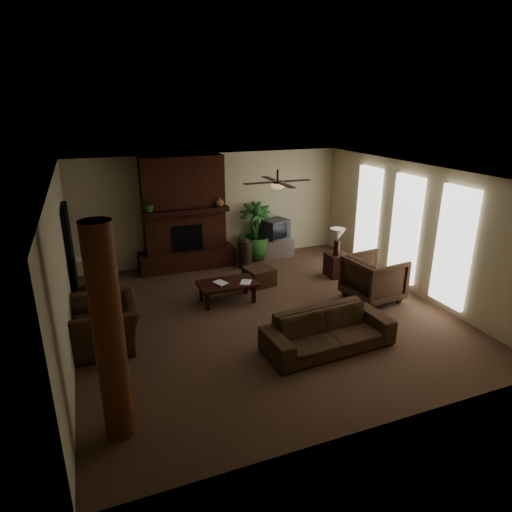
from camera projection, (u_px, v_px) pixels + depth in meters
name	position (u px, v px, depth m)	size (l,w,h in m)	color
room_shell	(264.00, 248.00, 8.25)	(7.00, 7.00, 7.00)	brown
fireplace	(185.00, 223.00, 10.89)	(2.40, 0.70, 2.80)	#4A2113
windows	(405.00, 229.00, 9.63)	(0.08, 3.65, 2.35)	white
log_column	(109.00, 336.00, 5.13)	(0.36, 0.36, 2.80)	brown
doorway	(71.00, 258.00, 8.76)	(0.10, 1.00, 2.10)	black
ceiling_fan	(278.00, 184.00, 8.28)	(1.35, 1.35, 0.37)	black
sofa	(329.00, 325.00, 7.38)	(2.24, 0.66, 0.88)	#3D291A
armchair_left	(105.00, 317.00, 7.44)	(1.25, 0.81, 1.09)	#3D291A
armchair_right	(374.00, 276.00, 9.21)	(1.03, 0.96, 1.06)	#3D291A
coffee_table	(227.00, 285.00, 9.16)	(1.20, 0.70, 0.43)	black
ottoman	(259.00, 276.00, 10.08)	(0.60, 0.60, 0.40)	#3D291A
tv_stand	(277.00, 247.00, 11.98)	(0.85, 0.50, 0.50)	silver
tv	(276.00, 229.00, 11.79)	(0.78, 0.71, 0.52)	#353538
floor_vase	(245.00, 251.00, 11.07)	(0.34, 0.34, 0.77)	black
floor_plant	(255.00, 243.00, 11.70)	(0.85, 1.51, 0.85)	#285823
side_table_left	(92.00, 303.00, 8.58)	(0.50, 0.50, 0.55)	black
lamp_left	(87.00, 268.00, 8.35)	(0.43, 0.43, 0.65)	black
side_table_right	(337.00, 265.00, 10.57)	(0.50, 0.50, 0.55)	black
lamp_right	(337.00, 237.00, 10.29)	(0.43, 0.43, 0.65)	black
mantel_plant	(149.00, 205.00, 10.22)	(0.38, 0.42, 0.33)	#285823
mantel_vase	(219.00, 202.00, 10.78)	(0.22, 0.23, 0.22)	brown
book_a	(216.00, 278.00, 8.97)	(0.22, 0.03, 0.29)	#999999
book_b	(241.00, 276.00, 9.09)	(0.21, 0.02, 0.29)	#999999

